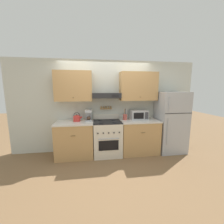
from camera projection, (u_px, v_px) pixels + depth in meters
ground_plane at (109, 160)px, 3.46m from camera, size 16.00×16.00×0.00m
wall_back at (106, 100)px, 3.86m from camera, size 5.20×0.46×2.55m
counter_left at (75, 139)px, 3.60m from camera, size 0.96×0.68×0.93m
counter_right at (139, 136)px, 3.85m from camera, size 1.04×0.68×0.93m
stove_range at (107, 138)px, 3.71m from camera, size 0.73×0.70×1.05m
refrigerator at (171, 122)px, 3.89m from camera, size 0.75×0.70×1.69m
tea_kettle at (77, 118)px, 3.62m from camera, size 0.24×0.19×0.23m
coffee_maker at (89, 115)px, 3.68m from camera, size 0.17×0.24×0.30m
microwave at (139, 115)px, 3.86m from camera, size 0.46×0.35×0.26m
utensil_crock at (125, 117)px, 3.80m from camera, size 0.11×0.11×0.31m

